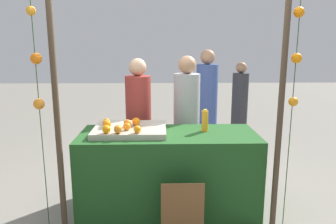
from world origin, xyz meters
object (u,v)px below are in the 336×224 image
Objects in this scene: stall_counter at (168,171)px; vendor_left at (139,126)px; orange_0 at (127,123)px; orange_1 at (107,124)px; vendor_right at (186,125)px; juice_bottle at (205,121)px; chalkboard_sign at (183,211)px.

vendor_left is (-0.36, 0.70, 0.33)m from stall_counter.
orange_0 is 0.22m from orange_1.
vendor_left is at bearing 117.56° from stall_counter.
vendor_right is (0.69, 0.63, -0.19)m from orange_0.
juice_bottle is 1.01m from vendor_left.
chalkboard_sign is at bearing -78.92° from stall_counter.
vendor_left reaches higher than chalkboard_sign.
orange_1 is 1.05m from juice_bottle.
orange_1 is (-0.65, -0.00, 0.53)m from stall_counter.
stall_counter is at bearing -110.36° from vendor_right.
vendor_left is at bearing 110.39° from chalkboard_sign.
vendor_left reaches higher than orange_0.
juice_bottle is 0.15× the size of vendor_left.
vendor_left is (0.07, 0.65, -0.20)m from orange_0.
orange_1 reaches higher than stall_counter.
orange_1 is 0.78m from vendor_left.
orange_0 is 0.84m from juice_bottle.
orange_0 is 0.15× the size of chalkboard_sign.
juice_bottle is at bearing -75.90° from vendor_right.
stall_counter is 0.63m from chalkboard_sign.
vendor_right is (-0.15, 0.60, -0.20)m from juice_bottle.
orange_0 reaches higher than stall_counter.
stall_counter is 22.40× the size of orange_1.
stall_counter is 7.76× the size of juice_bottle.
chalkboard_sign is 1.37m from vendor_right.
stall_counter is 0.84m from orange_1.
vendor_left is (-0.77, 0.63, -0.22)m from juice_bottle.
juice_bottle reaches higher than chalkboard_sign.
orange_0 is at bearing -137.75° from vendor_right.
juice_bottle is at bearing 1.73° from orange_0.
juice_bottle is (0.40, 0.07, 0.54)m from stall_counter.
vendor_left is 0.62m from vendor_right.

